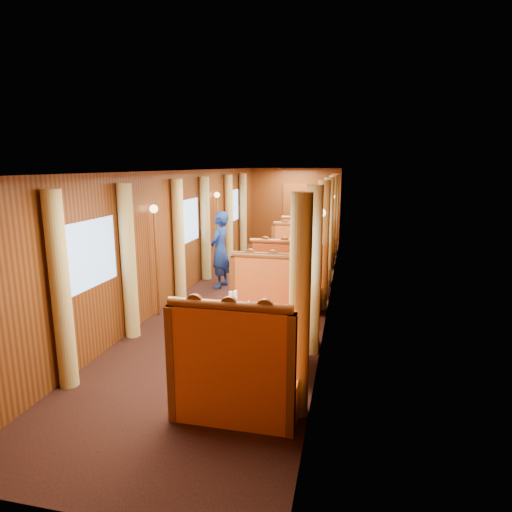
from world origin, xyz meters
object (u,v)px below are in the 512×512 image
(banquette_near_aft, at_px, (271,315))
(banquette_far_fwd, at_px, (306,251))
(banquette_far_aft, at_px, (313,238))
(teapot_back, at_px, (249,310))
(table_mid, at_px, (293,276))
(passenger, at_px, (298,251))
(table_near, at_px, (256,346))
(table_far, at_px, (309,246))
(teapot_left, at_px, (240,313))
(banquette_mid_aft, at_px, (299,263))
(banquette_near_fwd, at_px, (234,381))
(teapot_right, at_px, (251,314))
(rose_vase_mid, at_px, (295,250))
(banquette_mid_fwd, at_px, (285,288))
(fruit_plate, at_px, (280,321))
(steward, at_px, (220,250))
(rose_vase_far, at_px, (310,226))
(tea_tray, at_px, (248,317))

(banquette_near_aft, bearing_deg, banquette_far_fwd, 90.00)
(banquette_far_aft, distance_m, teapot_back, 7.94)
(table_mid, distance_m, banquette_far_fwd, 2.49)
(passenger, bearing_deg, table_near, -90.00)
(table_far, distance_m, teapot_left, 7.10)
(table_near, xyz_separation_m, banquette_far_fwd, (0.00, 5.99, 0.05))
(banquette_mid_aft, bearing_deg, banquette_far_aft, 90.00)
(table_mid, bearing_deg, table_far, 90.00)
(table_near, bearing_deg, banquette_near_fwd, -90.00)
(banquette_near_fwd, relative_size, teapot_right, 8.04)
(rose_vase_mid, bearing_deg, teapot_right, -91.13)
(table_near, height_order, banquette_mid_fwd, banquette_mid_fwd)
(banquette_mid_fwd, bearing_deg, teapot_back, -92.61)
(banquette_far_fwd, bearing_deg, fruit_plate, -86.99)
(banquette_mid_aft, height_order, steward, steward)
(table_near, height_order, rose_vase_far, rose_vase_far)
(table_mid, relative_size, fruit_plate, 4.35)
(table_far, relative_size, fruit_plate, 4.35)
(banquette_far_aft, xyz_separation_m, teapot_right, (-0.04, -8.10, 0.39))
(banquette_near_aft, bearing_deg, teapot_back, -96.69)
(banquette_mid_aft, height_order, teapot_right, banquette_mid_aft)
(table_mid, height_order, teapot_back, teapot_back)
(banquette_near_fwd, relative_size, rose_vase_far, 3.72)
(table_mid, xyz_separation_m, banquette_far_fwd, (0.00, 2.49, 0.05))
(banquette_near_aft, height_order, steward, steward)
(banquette_near_aft, bearing_deg, table_mid, 90.00)
(fruit_plate, distance_m, steward, 4.24)
(rose_vase_mid, bearing_deg, teapot_back, -92.33)
(fruit_plate, bearing_deg, table_mid, 95.09)
(banquette_mid_aft, bearing_deg, rose_vase_far, 89.94)
(steward, bearing_deg, banquette_mid_fwd, 60.19)
(teapot_left, xyz_separation_m, passenger, (0.18, 4.38, -0.08))
(teapot_right, relative_size, rose_vase_mid, 0.46)
(passenger, bearing_deg, teapot_right, -90.53)
(banquette_near_aft, bearing_deg, banquette_far_aft, 90.00)
(banquette_far_fwd, height_order, fruit_plate, banquette_far_fwd)
(banquette_mid_fwd, height_order, teapot_right, banquette_mid_fwd)
(tea_tray, distance_m, rose_vase_mid, 3.56)
(banquette_mid_fwd, xyz_separation_m, rose_vase_far, (0.00, 4.51, 0.50))
(banquette_near_aft, distance_m, steward, 3.13)
(table_far, height_order, passenger, passenger)
(banquette_near_aft, xyz_separation_m, teapot_left, (-0.18, -1.10, 0.40))
(teapot_right, distance_m, steward, 4.07)
(tea_tray, distance_m, rose_vase_far, 7.03)
(table_far, distance_m, passenger, 2.73)
(banquette_far_fwd, height_order, teapot_back, banquette_far_fwd)
(banquette_near_fwd, height_order, teapot_left, banquette_near_fwd)
(table_mid, height_order, table_far, same)
(teapot_right, bearing_deg, table_mid, 102.28)
(teapot_right, xyz_separation_m, teapot_back, (-0.07, 0.17, -0.00))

